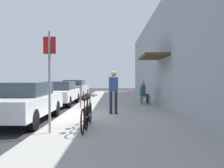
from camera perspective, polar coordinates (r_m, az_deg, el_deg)
name	(u,v)px	position (r m, az deg, el deg)	size (l,w,h in m)	color
ground_plane	(62,117)	(9.80, -11.74, -7.67)	(60.00, 60.00, 0.00)	#2D2D30
sidewalk_slab	(118,109)	(11.55, 1.44, -5.99)	(4.50, 32.00, 0.12)	#9E9B93
building_facade	(168,52)	(11.83, 13.23, 7.45)	(1.40, 32.00, 5.60)	#999EA8
parked_car_0	(23,102)	(8.87, -20.39, -3.95)	(1.80, 4.40, 1.39)	silver
parked_car_1	(59,93)	(14.15, -12.43, -2.06)	(1.80, 4.40, 1.37)	silver
parked_car_2	(74,89)	(19.30, -8.96, -1.08)	(1.80, 4.40, 1.43)	#B7B7BC
parking_meter	(81,92)	(11.58, -7.50, -1.88)	(0.12, 0.10, 1.32)	slate
street_sign	(50,74)	(6.31, -14.69, 2.37)	(0.32, 0.06, 2.60)	gray
bicycle_0	(85,117)	(6.56, -6.41, -7.81)	(0.46, 1.71, 0.90)	black
bicycle_1	(88,114)	(7.06, -5.65, -7.17)	(0.46, 1.71, 0.90)	black
cafe_chair_0	(145,95)	(13.02, 7.80, -2.70)	(0.50, 0.50, 0.87)	#14592D
cafe_chair_1	(143,94)	(13.76, 7.39, -2.49)	(0.48, 0.48, 0.87)	#14592D
seated_patron_1	(144,91)	(13.76, 7.64, -1.69)	(0.45, 0.39, 1.29)	#232838
pedestrian_standing	(113,89)	(9.43, 0.34, -1.15)	(0.36, 0.22, 1.70)	#232838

